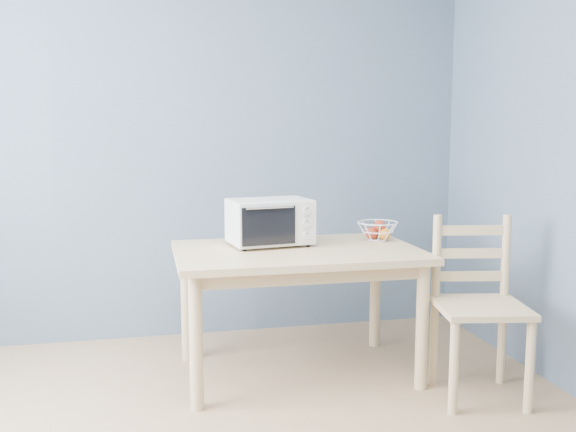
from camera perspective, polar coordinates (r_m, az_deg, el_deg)
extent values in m
cube|color=slate|center=(4.44, -9.63, 5.85)|extent=(4.00, 0.01, 2.60)
cube|color=#DCBF84|center=(3.71, 0.85, -3.24)|extent=(1.40, 0.90, 0.04)
cylinder|color=#DCBF84|center=(3.36, -8.18, -11.12)|extent=(0.07, 0.07, 0.71)
cylinder|color=#DCBF84|center=(3.66, 11.84, -9.62)|extent=(0.07, 0.07, 0.71)
cylinder|color=#DCBF84|center=(4.07, -9.00, -7.79)|extent=(0.07, 0.07, 0.71)
cylinder|color=#DCBF84|center=(4.32, 7.76, -6.85)|extent=(0.07, 0.07, 0.71)
cube|color=silver|center=(3.80, -1.64, -0.45)|extent=(0.51, 0.38, 0.26)
cube|color=black|center=(3.78, -2.53, -0.54)|extent=(0.34, 0.31, 0.20)
cube|color=black|center=(3.63, -1.72, -0.88)|extent=(0.32, 0.06, 0.22)
cylinder|color=silver|center=(3.60, -1.62, 0.76)|extent=(0.28, 0.06, 0.01)
cube|color=silver|center=(3.72, 1.58, -0.64)|extent=(0.13, 0.03, 0.24)
cylinder|color=black|center=(3.65, -3.94, -3.01)|extent=(0.03, 0.03, 0.02)
cylinder|color=black|center=(3.78, 1.81, -2.61)|extent=(0.03, 0.03, 0.02)
cylinder|color=black|center=(3.88, -4.99, -2.39)|extent=(0.03, 0.03, 0.02)
cylinder|color=black|center=(4.00, 0.48, -2.04)|extent=(0.03, 0.03, 0.02)
cylinder|color=silver|center=(3.70, 1.66, 0.46)|extent=(0.05, 0.02, 0.05)
cylinder|color=silver|center=(3.71, 1.66, -0.66)|extent=(0.05, 0.02, 0.05)
cylinder|color=silver|center=(3.72, 1.65, -1.78)|extent=(0.05, 0.02, 0.05)
torus|color=white|center=(4.01, 7.98, -0.57)|extent=(0.31, 0.31, 0.01)
torus|color=white|center=(4.01, 7.96, -1.33)|extent=(0.24, 0.24, 0.01)
torus|color=white|center=(4.02, 7.95, -2.09)|extent=(0.14, 0.14, 0.01)
sphere|color=#B5181A|center=(4.01, 7.45, -1.54)|extent=(0.08, 0.08, 0.08)
sphere|color=orange|center=(4.01, 8.58, -1.59)|extent=(0.08, 0.08, 0.08)
sphere|color=#F9BA61|center=(4.06, 7.78, -1.47)|extent=(0.07, 0.07, 0.07)
sphere|color=#B5181A|center=(4.01, 8.13, -0.85)|extent=(0.07, 0.07, 0.07)
cube|color=#DCBF84|center=(3.58, 16.80, -7.78)|extent=(0.53, 0.53, 0.03)
cylinder|color=#DCBF84|center=(3.42, 14.53, -12.95)|extent=(0.05, 0.05, 0.48)
cylinder|color=#DCBF84|center=(3.55, 20.69, -12.45)|extent=(0.05, 0.05, 0.48)
cylinder|color=#DCBF84|center=(3.77, 12.84, -10.92)|extent=(0.05, 0.05, 0.48)
cylinder|color=#DCBF84|center=(3.89, 18.47, -10.57)|extent=(0.05, 0.05, 0.48)
cylinder|color=#DCBF84|center=(3.65, 13.07, -3.69)|extent=(0.05, 0.05, 0.48)
cylinder|color=#DCBF84|center=(3.77, 18.79, -3.54)|extent=(0.05, 0.05, 0.48)
cube|color=#DCBF84|center=(3.73, 15.92, -5.17)|extent=(0.38, 0.09, 0.05)
cube|color=#DCBF84|center=(3.70, 15.99, -3.21)|extent=(0.38, 0.09, 0.05)
cube|color=#DCBF84|center=(3.68, 16.06, -1.23)|extent=(0.38, 0.09, 0.05)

